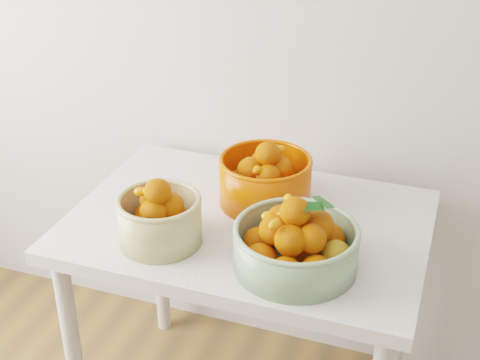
{
  "coord_description": "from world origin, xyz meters",
  "views": [
    {
      "loc": [
        0.25,
        0.08,
        1.75
      ],
      "look_at": [
        -0.26,
        1.52,
        0.92
      ],
      "focal_mm": 50.0,
      "sensor_mm": 36.0,
      "label": 1
    }
  ],
  "objects_px": {
    "bowl_cream": "(159,218)",
    "bowl_green": "(296,243)",
    "bowl_orange": "(265,179)",
    "table": "(248,248)"
  },
  "relations": [
    {
      "from": "table",
      "to": "bowl_orange",
      "type": "distance_m",
      "value": 0.2
    },
    {
      "from": "bowl_cream",
      "to": "bowl_green",
      "type": "relative_size",
      "value": 0.7
    },
    {
      "from": "bowl_cream",
      "to": "bowl_orange",
      "type": "height_order",
      "value": "bowl_orange"
    },
    {
      "from": "bowl_green",
      "to": "table",
      "type": "bearing_deg",
      "value": 136.74
    },
    {
      "from": "table",
      "to": "bowl_green",
      "type": "bearing_deg",
      "value": -43.26
    },
    {
      "from": "bowl_cream",
      "to": "bowl_orange",
      "type": "bearing_deg",
      "value": 55.49
    },
    {
      "from": "bowl_cream",
      "to": "bowl_orange",
      "type": "xyz_separation_m",
      "value": [
        0.2,
        0.29,
        0.0
      ]
    },
    {
      "from": "table",
      "to": "bowl_cream",
      "type": "distance_m",
      "value": 0.31
    },
    {
      "from": "table",
      "to": "bowl_green",
      "type": "distance_m",
      "value": 0.3
    },
    {
      "from": "bowl_cream",
      "to": "bowl_green",
      "type": "xyz_separation_m",
      "value": [
        0.37,
        0.01,
        -0.0
      ]
    }
  ]
}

